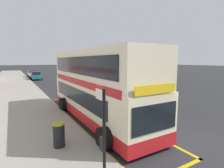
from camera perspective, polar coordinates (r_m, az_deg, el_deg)
name	(u,v)px	position (r m, az deg, el deg)	size (l,w,h in m)	color
ground_plane	(52,80)	(37.06, -18.98, 1.40)	(260.00, 260.00, 0.00)	#28282B
pavement_near	(12,81)	(36.36, -29.86, 0.80)	(6.00, 76.00, 0.14)	gray
double_decker_bus	(96,88)	(11.17, -5.21, -1.19)	(3.27, 10.66, 4.40)	beige
bus_bay_markings	(94,117)	(11.93, -5.80, -10.81)	(3.06, 13.44, 0.01)	gold
bus_stop_sign	(103,131)	(4.97, -3.00, -15.13)	(0.09, 0.51, 2.97)	black
parked_car_silver_across	(112,83)	(23.84, -0.09, 0.49)	(2.09, 4.20, 1.62)	#B2B5BA
parked_car_white_kerbside	(33,74)	(43.31, -24.56, 3.04)	(2.09, 4.20, 1.62)	silver
parked_car_teal_far	(36,76)	(37.84, -23.75, 2.51)	(2.09, 4.20, 1.62)	#196066
litter_bin	(59,135)	(7.99, -17.01, -15.57)	(0.50, 0.50, 1.05)	black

